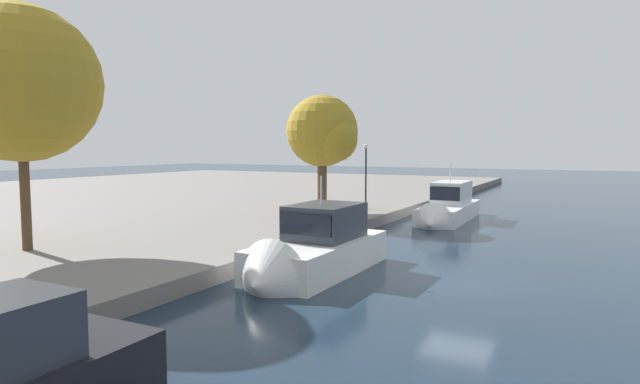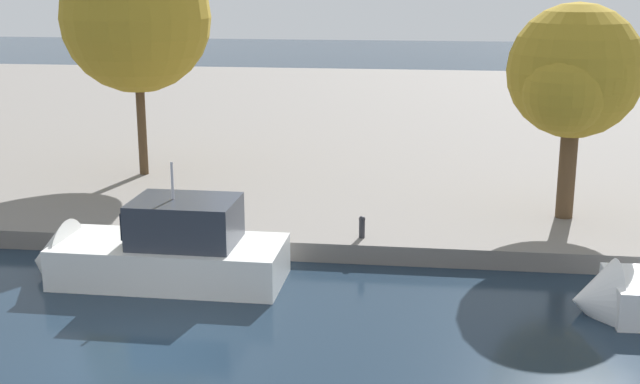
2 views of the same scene
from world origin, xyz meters
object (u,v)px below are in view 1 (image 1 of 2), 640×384
lamp_post (366,174)px  tree_1 (326,133)px  mooring_bollard_0 (317,222)px  motor_yacht_1 (312,255)px  motor_yacht_2 (447,210)px  tree_0 (18,87)px

lamp_post → tree_1: 4.32m
mooring_bollard_0 → motor_yacht_1: bearing=-153.4°
motor_yacht_2 → tree_0: size_ratio=0.95×
mooring_bollard_0 → motor_yacht_2: bearing=-19.9°
lamp_post → tree_0: (-20.66, 6.99, 4.39)m
motor_yacht_2 → tree_1: size_ratio=1.24×
mooring_bollard_0 → lamp_post: 10.34m
motor_yacht_1 → lamp_post: bearing=-163.6°
lamp_post → tree_0: bearing=161.3°
motor_yacht_1 → tree_0: bearing=-69.5°
lamp_post → tree_1: (-2.70, 1.76, 2.88)m
motor_yacht_2 → tree_1: (-3.94, 7.28, 5.22)m
tree_1 → motor_yacht_1: bearing=-155.0°
motor_yacht_2 → mooring_bollard_0: (-11.27, 4.07, 0.31)m
motor_yacht_1 → tree_0: size_ratio=0.80×
motor_yacht_1 → mooring_bollard_0: size_ratio=10.56×
motor_yacht_2 → tree_0: tree_0 is taller
tree_1 → tree_0: bearing=163.8°
tree_0 → motor_yacht_2: bearing=-29.7°
lamp_post → tree_1: bearing=146.9°
mooring_bollard_0 → lamp_post: bearing=8.2°
motor_yacht_2 → lamp_post: (-1.24, 5.52, 2.34)m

